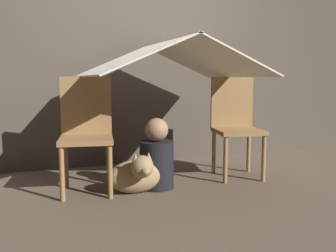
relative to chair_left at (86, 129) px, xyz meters
The scene contains 8 objects.
ground_plane 0.82m from the chair_left, 11.29° to the right, with size 8.80×8.80×0.00m, color brown.
wall_back 1.30m from the chair_left, 51.94° to the left, with size 7.00×0.05×2.50m.
chair_left is the anchor object (origin of this frame).
chair_right 1.32m from the chair_left, ahead, with size 0.46×0.46×0.89m.
sheet_canopy 0.85m from the chair_left, ahead, with size 1.32×1.20×0.29m.
person_front 0.59m from the chair_left, 13.27° to the right, with size 0.27×0.27×0.56m.
dog 0.53m from the chair_left, 34.46° to the right, with size 0.43×0.38×0.34m.
floor_cushion 0.74m from the chair_left, 21.46° to the left, with size 0.35×0.28×0.10m.
Camera 1 is at (-1.07, -2.76, 0.87)m, focal length 40.00 mm.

